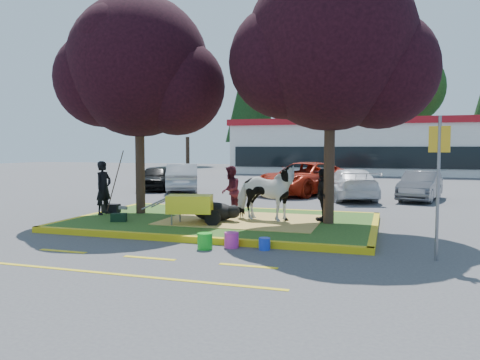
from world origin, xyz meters
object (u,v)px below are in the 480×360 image
(sign_post, at_px, (439,171))
(bucket_blue, at_px, (264,244))
(calf, at_px, (214,212))
(cow, at_px, (265,193))
(bucket_pink, at_px, (231,240))
(car_black, at_px, (156,178))
(handler, at_px, (104,188))
(car_silver, at_px, (183,177))
(wheelbarrow, at_px, (190,204))
(bucket_green, at_px, (205,241))

(sign_post, relative_size, bucket_blue, 10.63)
(calf, bearing_deg, cow, 15.35)
(cow, relative_size, bucket_pink, 5.46)
(bucket_blue, height_order, car_black, car_black)
(handler, bearing_deg, bucket_blue, -106.66)
(cow, xyz_separation_m, car_black, (-7.98, 8.86, -0.30))
(calf, bearing_deg, handler, 174.62)
(bucket_pink, xyz_separation_m, car_black, (-7.97, 11.67, 0.45))
(cow, xyz_separation_m, sign_post, (4.06, -2.71, 0.79))
(sign_post, xyz_separation_m, car_silver, (-10.49, 11.40, -1.03))
(bucket_pink, distance_m, bucket_blue, 0.73)
(calf, xyz_separation_m, wheelbarrow, (-0.35, -0.79, 0.28))
(bucket_green, bearing_deg, cow, 80.97)
(sign_post, xyz_separation_m, bucket_blue, (-3.34, -0.10, -1.58))
(wheelbarrow, relative_size, bucket_blue, 7.94)
(handler, height_order, bucket_blue, handler)
(sign_post, distance_m, bucket_green, 4.83)
(calf, height_order, sign_post, sign_post)
(bucket_green, xyz_separation_m, car_silver, (-5.93, 11.81, 0.51))
(car_black, bearing_deg, bucket_pink, -74.37)
(calf, height_order, wheelbarrow, wheelbarrow)
(bucket_green, bearing_deg, calf, 106.83)
(bucket_green, relative_size, car_black, 0.09)
(bucket_pink, bearing_deg, car_black, 124.34)
(cow, relative_size, bucket_green, 5.31)
(bucket_pink, bearing_deg, cow, 89.80)
(sign_post, bearing_deg, handler, -179.89)
(cow, xyz_separation_m, bucket_pink, (-0.01, -2.81, -0.75))
(cow, distance_m, bucket_green, 3.25)
(cow, bearing_deg, car_black, 49.73)
(car_black, bearing_deg, calf, -73.00)
(cow, xyz_separation_m, wheelbarrow, (-1.67, -1.20, -0.23))
(calf, relative_size, sign_post, 0.43)
(handler, distance_m, car_silver, 9.02)
(handler, bearing_deg, cow, -79.54)
(bucket_pink, bearing_deg, car_silver, 119.18)
(wheelbarrow, relative_size, bucket_green, 5.99)
(bucket_pink, bearing_deg, sign_post, 1.41)
(calf, height_order, handler, handler)
(wheelbarrow, distance_m, car_silver, 10.98)
(calf, relative_size, bucket_green, 3.45)
(calf, height_order, car_silver, car_silver)
(handler, relative_size, car_silver, 0.39)
(cow, bearing_deg, bucket_blue, -157.86)
(car_black, bearing_deg, cow, -66.70)
(wheelbarrow, bearing_deg, car_silver, 101.06)
(bucket_pink, relative_size, car_silver, 0.08)
(wheelbarrow, bearing_deg, sign_post, -29.34)
(cow, height_order, bucket_pink, cow)
(car_black, bearing_deg, sign_post, -62.55)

